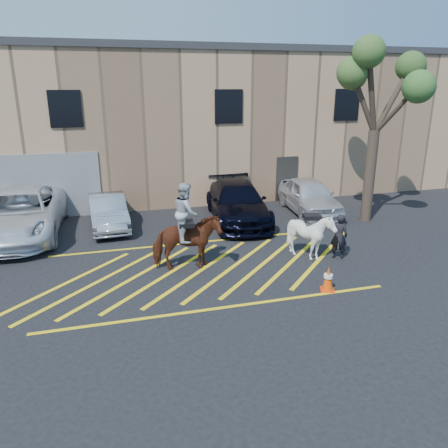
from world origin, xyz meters
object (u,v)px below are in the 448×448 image
object	(u,v)px
car_blue_suv	(237,202)
handler	(339,236)
car_white_suv	(309,196)
traffic_cone	(328,278)
car_silver_sedan	(108,211)
saddled_white	(311,235)
tree	(379,81)
car_white_pickup	(20,214)
mounted_bay	(186,235)

from	to	relation	value
car_blue_suv	handler	bearing A→B (deg)	-60.49
car_white_suv	traffic_cone	bearing A→B (deg)	-106.90
car_silver_sedan	saddled_white	xyz separation A→B (m)	(6.38, -5.27, 0.17)
car_silver_sedan	tree	bearing A→B (deg)	-13.75
handler	car_white_suv	bearing A→B (deg)	-81.03
car_white_pickup	car_white_suv	bearing A→B (deg)	1.99
car_silver_sedan	mounted_bay	world-z (taller)	mounted_bay
car_white_suv	tree	bearing A→B (deg)	-38.18
car_white_pickup	handler	size ratio (longest dim) A/B	4.14
saddled_white	car_white_pickup	bearing A→B (deg)	152.15
saddled_white	car_blue_suv	bearing A→B (deg)	102.82
car_silver_sedan	mounted_bay	xyz separation A→B (m)	(2.26, -5.03, 0.46)
car_blue_suv	saddled_white	xyz separation A→B (m)	(1.07, -4.72, 0.03)
car_silver_sedan	tree	world-z (taller)	tree
handler	saddled_white	size ratio (longest dim) A/B	0.88
car_white_suv	car_white_pickup	bearing A→B (deg)	-175.07
car_white_pickup	car_blue_suv	world-z (taller)	car_white_pickup
car_white_pickup	handler	distance (m)	11.80
car_silver_sedan	car_blue_suv	size ratio (longest dim) A/B	0.73
car_silver_sedan	car_blue_suv	xyz separation A→B (m)	(5.31, -0.54, 0.14)
tree	saddled_white	bearing A→B (deg)	-142.28
car_white_pickup	mounted_bay	distance (m)	7.33
car_white_suv	handler	size ratio (longest dim) A/B	2.96
car_silver_sedan	car_white_suv	size ratio (longest dim) A/B	0.88
car_blue_suv	car_silver_sedan	bearing A→B (deg)	-178.35
car_blue_suv	traffic_cone	size ratio (longest dim) A/B	7.57
car_white_pickup	saddled_white	xyz separation A→B (m)	(9.62, -5.08, -0.06)
tree	mounted_bay	bearing A→B (deg)	-160.03
car_white_pickup	car_blue_suv	xyz separation A→B (m)	(8.54, -0.36, -0.08)
car_silver_sedan	car_blue_suv	world-z (taller)	car_blue_suv
car_blue_suv	saddled_white	world-z (taller)	saddled_white
handler	saddled_white	distance (m)	0.95
car_blue_suv	saddled_white	distance (m)	4.84
car_white_pickup	traffic_cone	world-z (taller)	car_white_pickup
car_white_suv	saddled_white	bearing A→B (deg)	-110.40
handler	tree	world-z (taller)	tree
saddled_white	traffic_cone	xyz separation A→B (m)	(-0.58, -2.32, -0.46)
car_silver_sedan	car_white_suv	xyz separation A→B (m)	(8.79, -0.28, 0.11)
car_white_pickup	traffic_cone	distance (m)	11.69
handler	tree	size ratio (longest dim) A/B	0.21
car_blue_suv	saddled_white	size ratio (longest dim) A/B	3.17
handler	saddled_white	xyz separation A→B (m)	(-0.92, 0.22, 0.06)
car_white_pickup	car_silver_sedan	bearing A→B (deg)	5.68
saddled_white	tree	world-z (taller)	tree
mounted_bay	traffic_cone	distance (m)	4.43
car_white_suv	saddled_white	xyz separation A→B (m)	(-2.41, -4.99, 0.05)
car_blue_suv	mounted_bay	size ratio (longest dim) A/B	1.99
car_silver_sedan	tree	xyz separation A→B (m)	(10.61, -2.00, 5.03)
car_white_pickup	mounted_bay	size ratio (longest dim) A/B	2.29
car_blue_suv	traffic_cone	world-z (taller)	car_blue_suv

